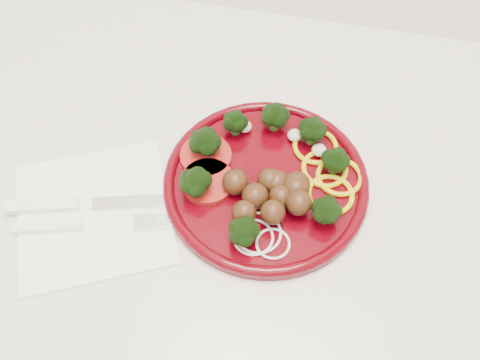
% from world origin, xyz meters
% --- Properties ---
extents(counter, '(2.40, 0.60, 0.90)m').
position_xyz_m(counter, '(0.00, 1.70, 0.45)').
color(counter, silver).
rests_on(counter, ground).
extents(plate, '(0.25, 0.25, 0.05)m').
position_xyz_m(plate, '(-0.05, 1.68, 0.92)').
color(plate, '#420108').
rests_on(plate, counter).
extents(napkin, '(0.24, 0.24, 0.00)m').
position_xyz_m(napkin, '(-0.24, 1.60, 0.90)').
color(napkin, white).
rests_on(napkin, counter).
extents(knife, '(0.21, 0.07, 0.01)m').
position_xyz_m(knife, '(-0.27, 1.61, 0.91)').
color(knife, silver).
rests_on(knife, napkin).
extents(fork, '(0.19, 0.07, 0.01)m').
position_xyz_m(fork, '(-0.26, 1.58, 0.91)').
color(fork, white).
rests_on(fork, napkin).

